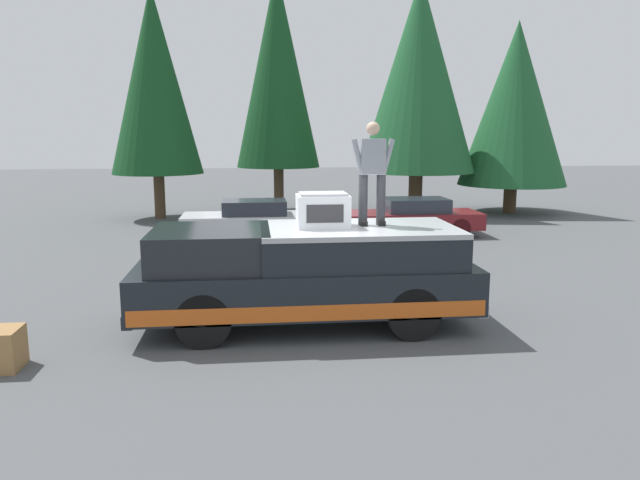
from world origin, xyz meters
name	(u,v)px	position (x,y,z in m)	size (l,w,h in m)	color
ground_plane	(318,326)	(0.00, 0.00, 0.00)	(90.00, 90.00, 0.00)	#4C4F51
pickup_truck	(306,274)	(0.07, 0.20, 0.87)	(2.01, 5.54, 1.65)	black
compressor_unit	(323,210)	(0.10, -0.09, 1.93)	(0.65, 0.84, 0.56)	silver
person_on_truck_bed	(372,171)	(0.22, -0.92, 2.55)	(0.29, 0.72, 1.69)	#333338
parked_car_maroon	(413,217)	(8.55, -3.88, 0.58)	(1.64, 4.10, 1.16)	maroon
parked_car_silver	(252,219)	(8.56, 1.08, 0.58)	(1.64, 4.10, 1.16)	silver
conifer_far_left	(515,104)	(13.48, -9.13, 4.22)	(4.18, 4.18, 7.36)	#4C3826
conifer_left	(419,76)	(13.47, -5.26, 5.24)	(4.43, 4.43, 8.87)	#4C3826
conifer_center_left	(277,70)	(14.83, 0.00, 5.55)	(3.29, 3.29, 9.35)	#4C3826
conifer_center_right	(154,81)	(13.29, 4.48, 4.95)	(3.29, 3.29, 8.27)	#4C3826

